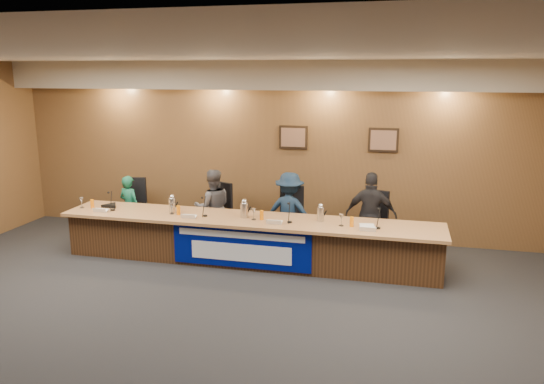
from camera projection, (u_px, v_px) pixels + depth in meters
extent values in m
plane|color=black|center=(192.00, 330.00, 6.33)|extent=(10.00, 10.00, 0.00)
cube|color=silver|center=(182.00, 54.00, 5.62)|extent=(10.00, 8.00, 0.04)
cube|color=brown|center=(272.00, 150.00, 9.76)|extent=(10.00, 0.04, 3.20)
cube|color=beige|center=(269.00, 75.00, 9.22)|extent=(10.00, 0.50, 0.50)
cube|color=#3E2514|center=(249.00, 241.00, 8.53)|extent=(6.00, 0.80, 0.70)
cube|color=#A67446|center=(247.00, 220.00, 8.39)|extent=(6.10, 0.95, 0.05)
cube|color=#000B6E|center=(241.00, 247.00, 8.13)|extent=(2.20, 0.02, 0.65)
cube|color=silver|center=(240.00, 235.00, 8.07)|extent=(2.00, 0.01, 0.10)
cube|color=silver|center=(241.00, 253.00, 8.13)|extent=(1.60, 0.01, 0.28)
cube|color=black|center=(293.00, 137.00, 9.58)|extent=(0.52, 0.04, 0.42)
cube|color=black|center=(383.00, 140.00, 9.21)|extent=(0.52, 0.04, 0.42)
imported|color=#166145|center=(130.00, 207.00, 9.73)|extent=(0.48, 0.37, 1.17)
imported|color=#4C4B51|center=(213.00, 207.00, 9.33)|extent=(0.81, 0.74, 1.36)
imported|color=#12243C|center=(289.00, 212.00, 9.00)|extent=(0.93, 0.60, 1.36)
imported|color=black|center=(371.00, 215.00, 8.68)|extent=(0.85, 0.38, 1.43)
cube|color=black|center=(133.00, 211.00, 9.84)|extent=(0.56, 0.56, 0.08)
cube|color=black|center=(215.00, 217.00, 9.47)|extent=(0.63, 0.63, 0.08)
cube|color=black|center=(291.00, 222.00, 9.14)|extent=(0.53, 0.53, 0.08)
cube|color=black|center=(371.00, 227.00, 8.82)|extent=(0.61, 0.61, 0.08)
cube|color=white|center=(99.00, 210.00, 8.70)|extent=(0.24, 0.08, 0.10)
cylinder|color=black|center=(113.00, 210.00, 8.83)|extent=(0.07, 0.07, 0.02)
cylinder|color=orange|center=(92.00, 204.00, 8.97)|extent=(0.06, 0.06, 0.15)
cylinder|color=silver|center=(82.00, 203.00, 8.99)|extent=(0.08, 0.08, 0.18)
cube|color=white|center=(188.00, 216.00, 8.34)|extent=(0.24, 0.08, 0.10)
cylinder|color=black|center=(205.00, 216.00, 8.48)|extent=(0.07, 0.07, 0.02)
cylinder|color=orange|center=(179.00, 210.00, 8.56)|extent=(0.06, 0.06, 0.15)
cylinder|color=silver|center=(172.00, 209.00, 8.61)|extent=(0.08, 0.08, 0.18)
cube|color=white|center=(274.00, 222.00, 8.02)|extent=(0.24, 0.08, 0.10)
cylinder|color=black|center=(290.00, 222.00, 8.13)|extent=(0.07, 0.07, 0.02)
cylinder|color=orange|center=(262.00, 215.00, 8.28)|extent=(0.06, 0.06, 0.15)
cylinder|color=silver|center=(254.00, 214.00, 8.27)|extent=(0.08, 0.08, 0.18)
cube|color=white|center=(368.00, 229.00, 7.66)|extent=(0.24, 0.08, 0.10)
cylinder|color=black|center=(378.00, 228.00, 7.82)|extent=(0.07, 0.07, 0.02)
cylinder|color=orange|center=(352.00, 222.00, 7.91)|extent=(0.06, 0.06, 0.15)
cylinder|color=silver|center=(341.00, 220.00, 7.94)|extent=(0.08, 0.08, 0.18)
cylinder|color=silver|center=(172.00, 206.00, 8.66)|extent=(0.12, 0.12, 0.25)
cylinder|color=silver|center=(244.00, 210.00, 8.40)|extent=(0.13, 0.13, 0.23)
cylinder|color=silver|center=(321.00, 214.00, 8.18)|extent=(0.11, 0.11, 0.23)
cylinder|color=black|center=(111.00, 206.00, 9.06)|extent=(0.32, 0.32, 0.05)
cube|color=white|center=(367.00, 226.00, 7.93)|extent=(0.26, 0.33, 0.01)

